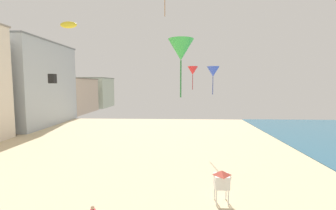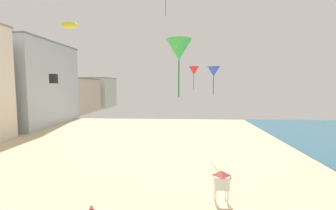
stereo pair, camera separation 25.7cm
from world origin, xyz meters
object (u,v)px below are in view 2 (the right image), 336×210
(kite_blue_delta, at_px, (214,72))
(kite_red_delta_4, at_px, (194,71))
(kite_yellow_parafoil, at_px, (69,25))
(kite_black_box, at_px, (54,79))
(lifeguard_stand, at_px, (221,180))
(kite_green_delta, at_px, (179,50))

(kite_blue_delta, distance_m, kite_red_delta_4, 11.07)
(kite_yellow_parafoil, height_order, kite_blue_delta, kite_yellow_parafoil)
(kite_yellow_parafoil, height_order, kite_black_box, kite_yellow_parafoil)
(kite_blue_delta, height_order, kite_red_delta_4, kite_red_delta_4)
(kite_blue_delta, distance_m, kite_black_box, 17.46)
(lifeguard_stand, distance_m, kite_green_delta, 10.83)
(kite_black_box, bearing_deg, kite_blue_delta, 3.23)
(lifeguard_stand, xyz_separation_m, kite_green_delta, (-3.24, -4.80, 9.15))
(kite_black_box, bearing_deg, kite_red_delta_4, 36.90)
(kite_blue_delta, relative_size, kite_red_delta_4, 0.84)
(kite_yellow_parafoil, bearing_deg, kite_black_box, 172.61)
(kite_blue_delta, height_order, kite_black_box, kite_blue_delta)
(lifeguard_stand, height_order, kite_blue_delta, kite_blue_delta)
(lifeguard_stand, distance_m, kite_yellow_parafoil, 21.21)
(lifeguard_stand, distance_m, kite_black_box, 20.07)
(kite_black_box, relative_size, kite_green_delta, 0.33)
(kite_red_delta_4, bearing_deg, kite_yellow_parafoil, -138.37)
(kite_black_box, bearing_deg, lifeguard_stand, -22.67)
(kite_black_box, distance_m, kite_red_delta_4, 19.91)
(kite_yellow_parafoil, distance_m, kite_blue_delta, 16.05)
(lifeguard_stand, height_order, kite_green_delta, kite_green_delta)
(kite_blue_delta, bearing_deg, lifeguard_stand, -92.83)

